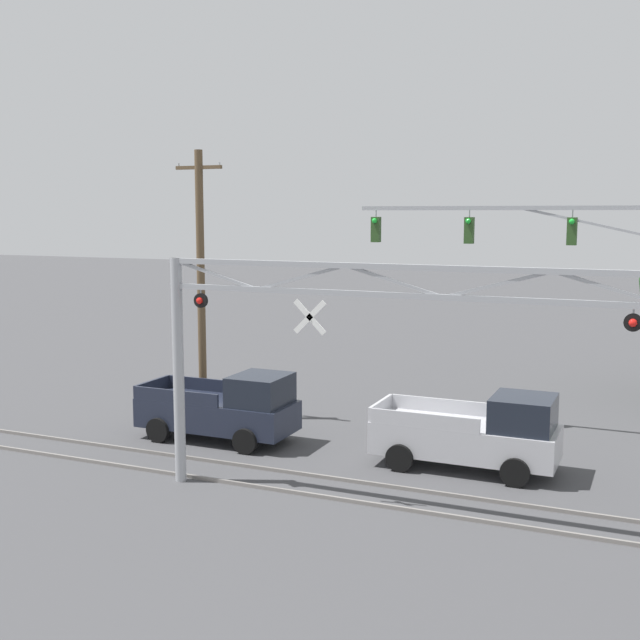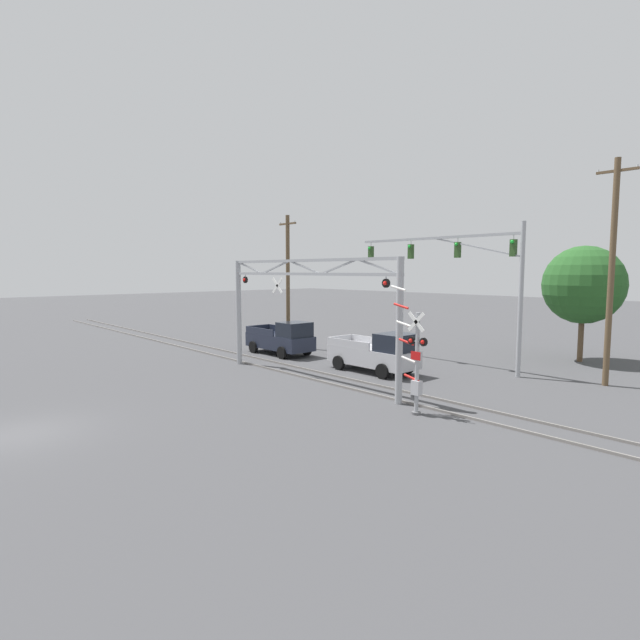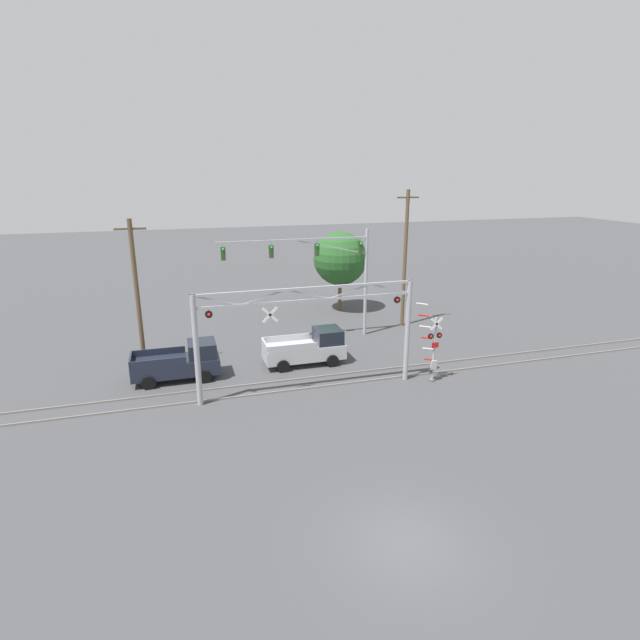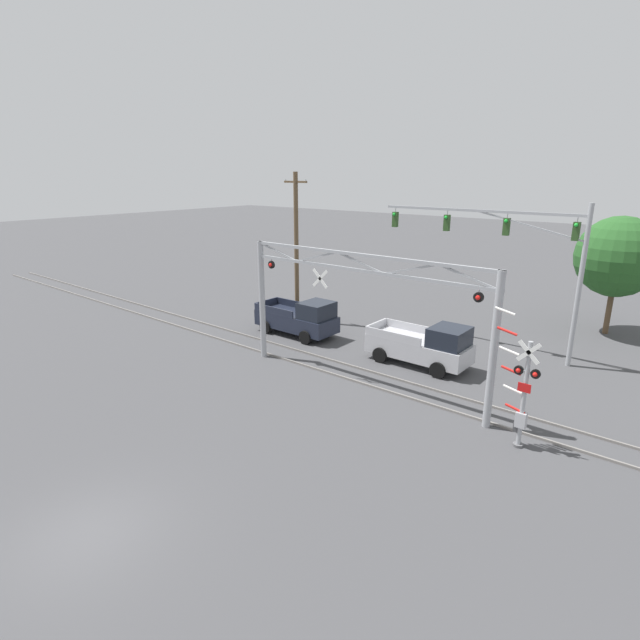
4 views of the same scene
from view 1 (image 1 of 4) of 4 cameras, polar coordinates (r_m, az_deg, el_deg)
rail_track_near at (r=20.45m, az=5.30°, el=-13.14°), size 80.00×0.08×0.10m
rail_track_far at (r=21.74m, az=6.51°, el=-11.87°), size 80.00×0.08×0.10m
crossing_gantry at (r=19.15m, az=5.15°, el=-2.36°), size 12.39×0.31×6.10m
traffic_signal_span at (r=26.81m, az=19.39°, el=3.69°), size 11.03×0.39×8.04m
pickup_truck_lead at (r=23.43m, az=11.03°, el=-7.95°), size 5.21×2.27×2.26m
pickup_truck_following at (r=26.02m, az=-6.74°, el=-6.28°), size 5.10×2.27×2.26m
utility_pole_left at (r=28.44m, az=-8.46°, el=2.67°), size 1.80×0.28×9.43m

